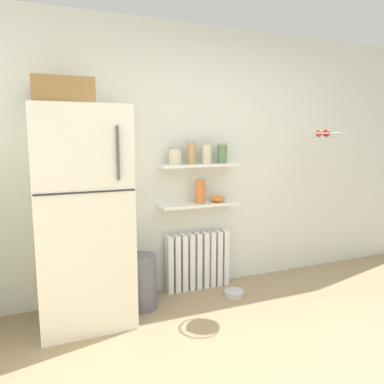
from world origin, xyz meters
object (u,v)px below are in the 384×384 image
at_px(storage_jar_3, 222,153).
at_px(hanging_fruit_basket, 324,134).
at_px(pet_food_bowl, 234,293).
at_px(refrigerator, 81,212).
at_px(vase, 201,192).
at_px(trash_bin, 142,282).
at_px(radiator, 198,261).
at_px(storage_jar_0, 175,156).
at_px(shelf_bowl, 218,199).
at_px(storage_jar_2, 207,153).
at_px(storage_jar_1, 191,153).

distance_m(storage_jar_3, hanging_fruit_basket, 1.03).
bearing_deg(pet_food_bowl, refrigerator, 177.23).
height_order(vase, trash_bin, vase).
height_order(storage_jar_3, pet_food_bowl, storage_jar_3).
distance_m(radiator, storage_jar_0, 1.10).
height_order(refrigerator, storage_jar_3, refrigerator).
distance_m(storage_jar_0, storage_jar_3, 0.50).
xyz_separation_m(pet_food_bowl, hanging_fruit_basket, (0.96, -0.06, 1.53)).
bearing_deg(shelf_bowl, trash_bin, -166.67).
bearing_deg(storage_jar_3, refrigerator, -171.01).
xyz_separation_m(storage_jar_2, hanging_fruit_basket, (1.12, -0.35, 0.18)).
relative_size(storage_jar_0, storage_jar_3, 0.85).
distance_m(radiator, storage_jar_3, 1.11).
bearing_deg(storage_jar_2, hanging_fruit_basket, -17.35).
height_order(storage_jar_1, storage_jar_2, storage_jar_1).
bearing_deg(storage_jar_3, vase, 180.00).
xyz_separation_m(refrigerator, storage_jar_2, (1.23, 0.22, 0.44)).
relative_size(storage_jar_1, hanging_fruit_basket, 0.67).
distance_m(refrigerator, storage_jar_3, 1.48).
xyz_separation_m(storage_jar_3, vase, (-0.23, 0.00, -0.37)).
xyz_separation_m(storage_jar_3, shelf_bowl, (-0.04, 0.00, -0.45)).
xyz_separation_m(storage_jar_1, storage_jar_3, (0.33, -0.00, -0.01)).
bearing_deg(vase, storage_jar_1, 180.00).
distance_m(storage_jar_2, pet_food_bowl, 1.39).
xyz_separation_m(refrigerator, shelf_bowl, (1.35, 0.22, -0.01)).
height_order(storage_jar_0, shelf_bowl, storage_jar_0).
bearing_deg(radiator, hanging_fruit_basket, -17.52).
bearing_deg(storage_jar_1, refrigerator, -168.25).
bearing_deg(radiator, pet_food_bowl, -52.05).
xyz_separation_m(refrigerator, radiator, (1.14, 0.25, -0.64)).
bearing_deg(storage_jar_0, hanging_fruit_basket, -13.55).
bearing_deg(vase, storage_jar_3, 0.00).
bearing_deg(storage_jar_1, radiator, 19.86).
bearing_deg(storage_jar_2, storage_jar_3, 0.00).
xyz_separation_m(storage_jar_1, pet_food_bowl, (0.33, -0.29, -1.36)).
relative_size(storage_jar_1, storage_jar_3, 1.11).
height_order(storage_jar_2, hanging_fruit_basket, hanging_fruit_basket).
relative_size(storage_jar_1, storage_jar_2, 1.08).
height_order(shelf_bowl, pet_food_bowl, shelf_bowl).
xyz_separation_m(storage_jar_0, storage_jar_1, (0.17, 0.00, 0.03)).
relative_size(storage_jar_0, storage_jar_1, 0.76).
bearing_deg(shelf_bowl, storage_jar_3, 0.00).
xyz_separation_m(radiator, storage_jar_1, (-0.08, -0.03, 1.10)).
relative_size(refrigerator, storage_jar_3, 10.00).
bearing_deg(storage_jar_0, pet_food_bowl, -30.05).
bearing_deg(hanging_fruit_basket, storage_jar_1, 164.78).
xyz_separation_m(radiator, storage_jar_3, (0.25, -0.03, 1.08)).
height_order(radiator, storage_jar_1, storage_jar_1).
xyz_separation_m(vase, hanging_fruit_basket, (1.19, -0.35, 0.56)).
bearing_deg(refrigerator, storage_jar_0, 13.85).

